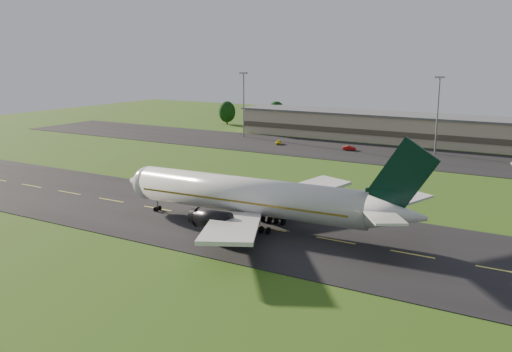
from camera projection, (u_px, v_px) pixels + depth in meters
The scene contains 9 objects.
ground at pixel (269, 229), 86.76m from camera, with size 360.00×360.00×0.00m, color #274C13.
taxiway at pixel (269, 229), 86.75m from camera, with size 220.00×30.00×0.10m, color black.
apron at pixel (407, 157), 147.02m from camera, with size 260.00×30.00×0.10m, color black.
airliner at pixel (253, 197), 87.23m from camera, with size 51.30×42.11×15.57m.
terminal at pixel (455, 132), 163.20m from camera, with size 145.00×16.00×8.40m.
light_mast_west at pixel (244, 97), 178.76m from camera, with size 2.40×1.20×20.35m.
light_mast_centre at pixel (438, 106), 148.51m from camera, with size 2.40×1.20×20.35m.
service_vehicle_a at pixel (278, 142), 166.25m from camera, with size 1.38×3.42×1.17m, color #D1BF0C.
service_vehicle_b at pixel (349, 148), 156.15m from camera, with size 1.26×3.61×1.19m, color #A80D0B.
Camera 1 is at (41.20, -72.16, 26.31)m, focal length 40.00 mm.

